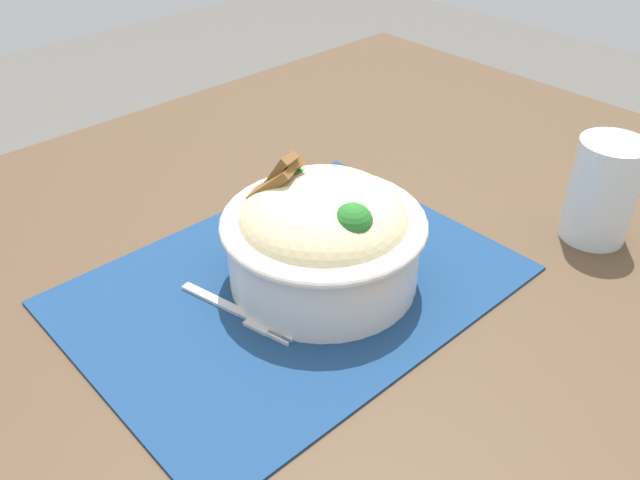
# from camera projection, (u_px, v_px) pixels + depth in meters

# --- Properties ---
(table) EXTENTS (1.23, 0.90, 0.73)m
(table) POSITION_uv_depth(u_px,v_px,m) (299.00, 312.00, 0.72)
(table) COLOR #4C3826
(table) RESTS_ON ground_plane
(placemat) EXTENTS (0.42, 0.31, 0.00)m
(placemat) POSITION_uv_depth(u_px,v_px,m) (293.00, 285.00, 0.66)
(placemat) COLOR navy
(placemat) RESTS_ON table
(bowl) EXTENTS (0.19, 0.19, 0.13)m
(bowl) POSITION_uv_depth(u_px,v_px,m) (320.00, 236.00, 0.63)
(bowl) COLOR silver
(bowl) RESTS_ON placemat
(fork) EXTENTS (0.04, 0.13, 0.00)m
(fork) POSITION_uv_depth(u_px,v_px,m) (243.00, 313.00, 0.62)
(fork) COLOR beige
(fork) RESTS_ON placemat
(drinking_glass) EXTENTS (0.07, 0.07, 0.11)m
(drinking_glass) POSITION_uv_depth(u_px,v_px,m) (601.00, 197.00, 0.70)
(drinking_glass) COLOR silver
(drinking_glass) RESTS_ON table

